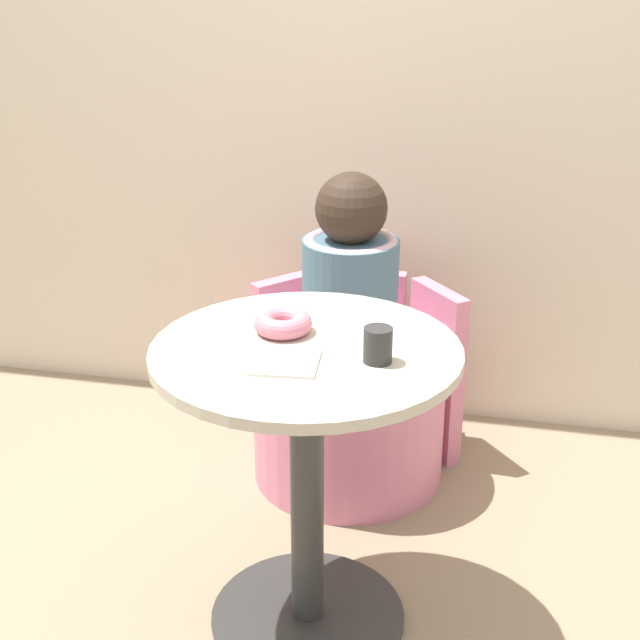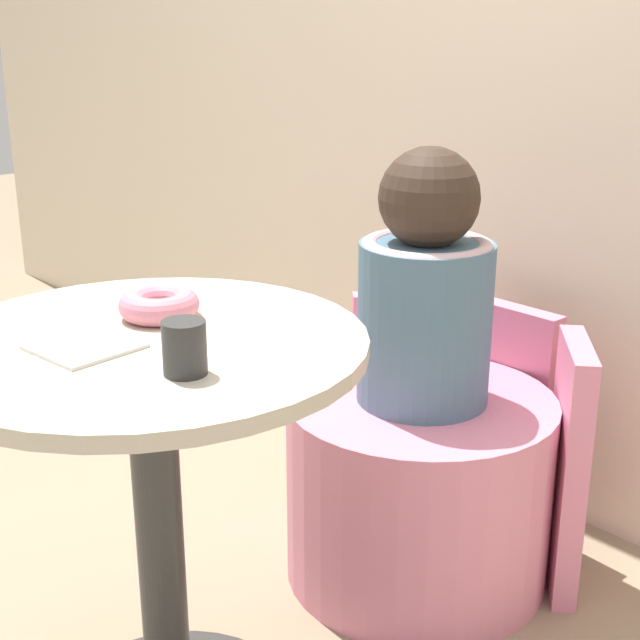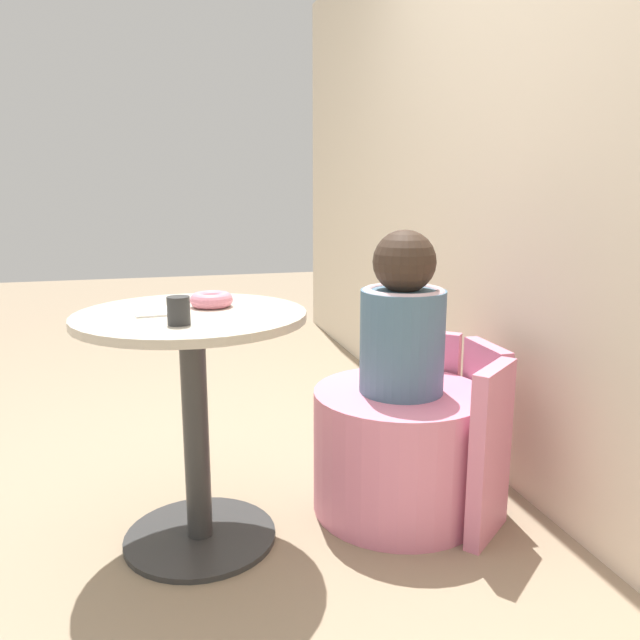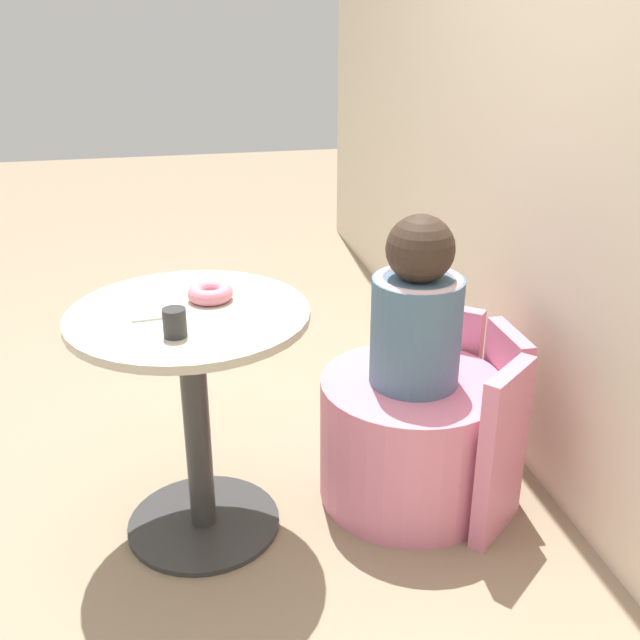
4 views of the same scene
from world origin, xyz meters
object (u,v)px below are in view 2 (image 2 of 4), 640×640
(child_figure, at_px, (426,290))
(cup, at_px, (185,348))
(round_table, at_px, (156,475))
(donut, at_px, (159,305))
(tub_chair, at_px, (418,486))

(child_figure, relative_size, cup, 7.10)
(round_table, distance_m, donut, 0.27)
(round_table, height_order, child_figure, child_figure)
(round_table, bearing_deg, cup, -13.66)
(tub_chair, bearing_deg, round_table, -87.38)
(round_table, height_order, donut, donut)
(round_table, distance_m, cup, 0.32)
(child_figure, height_order, donut, child_figure)
(tub_chair, relative_size, donut, 4.49)
(tub_chair, bearing_deg, cup, -74.98)
(tub_chair, bearing_deg, donut, -93.50)
(child_figure, distance_m, donut, 0.61)
(tub_chair, height_order, cup, cup)
(child_figure, relative_size, donut, 4.12)
(tub_chair, xyz_separation_m, cup, (0.19, -0.71, 0.55))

